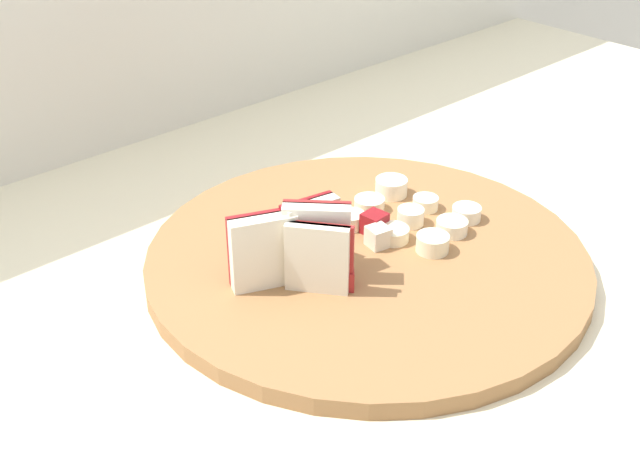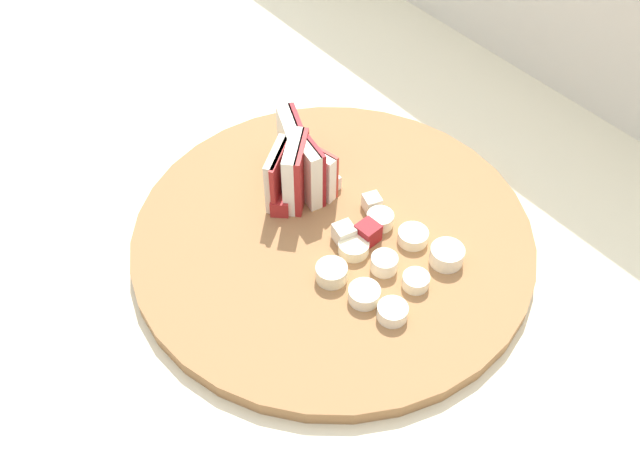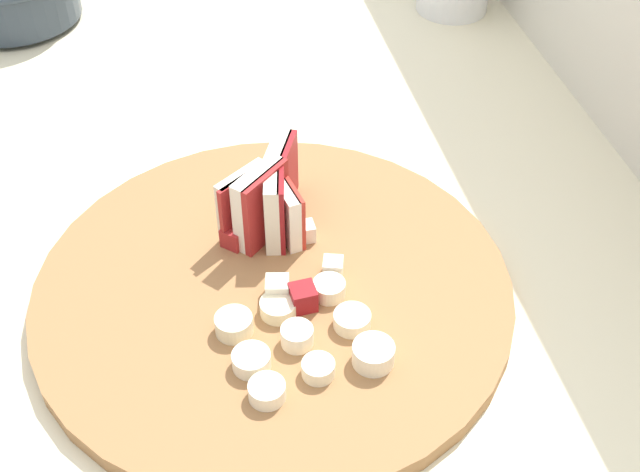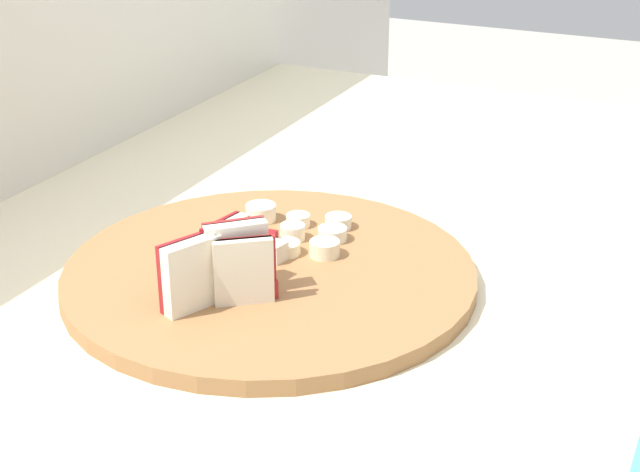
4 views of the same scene
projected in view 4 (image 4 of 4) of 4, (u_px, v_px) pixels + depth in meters
cutting_board at (270, 274)px, 0.85m from camera, size 0.37×0.37×0.01m
apple_wedge_fan at (222, 264)px, 0.78m from camera, size 0.09×0.08×0.06m
apple_dice_pile at (254, 258)px, 0.84m from camera, size 0.10×0.09×0.02m
banana_slice_rows at (290, 231)px, 0.90m from camera, size 0.11×0.12×0.02m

